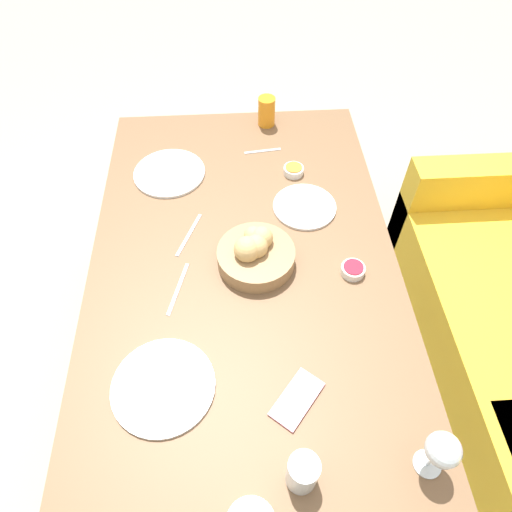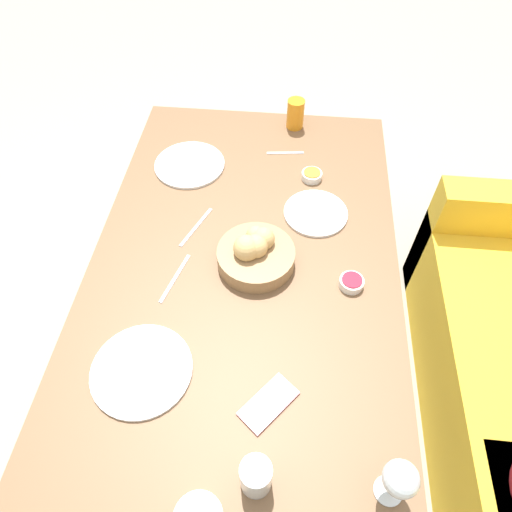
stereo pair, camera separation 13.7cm
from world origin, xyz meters
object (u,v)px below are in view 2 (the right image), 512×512
object	(u,v)px
spoon_coffee	(285,153)
water_tumbler	(256,477)
jam_bowl_honey	(312,175)
cell_phone	(268,403)
plate_near_right	(142,370)
plate_far_center	(316,213)
jam_bowl_berry	(351,282)
bread_basket	(256,252)
plate_near_left	(190,165)
knife_silver	(175,278)
wine_glass	(400,479)
fork_silver	(196,227)
juice_glass	(295,114)

from	to	relation	value
spoon_coffee	water_tumbler	bearing A→B (deg)	0.12
jam_bowl_honey	cell_phone	bearing A→B (deg)	-5.91
plate_near_right	plate_far_center	distance (m)	0.75
jam_bowl_berry	jam_bowl_honey	bearing A→B (deg)	-164.37
plate_near_right	bread_basket	bearing A→B (deg)	146.31
plate_near_right	plate_near_left	bearing A→B (deg)	-178.06
jam_bowl_berry	knife_silver	xyz separation A→B (m)	(0.03, -0.52, -0.01)
wine_glass	jam_bowl_honey	size ratio (longest dim) A/B	2.16
wine_glass	plate_near_right	bearing A→B (deg)	-109.96
plate_near_left	water_tumbler	distance (m)	1.09
knife_silver	cell_phone	size ratio (longest dim) A/B	1.12
plate_near_right	fork_silver	size ratio (longest dim) A/B	1.50
plate_far_center	wine_glass	xyz separation A→B (m)	(0.83, 0.17, 0.11)
bread_basket	plate_near_right	size ratio (longest dim) A/B	0.89
plate_near_right	jam_bowl_berry	world-z (taller)	jam_bowl_berry
water_tumbler	jam_bowl_honey	bearing A→B (deg)	174.39
bread_basket	water_tumbler	size ratio (longest dim) A/B	2.12
wine_glass	cell_phone	bearing A→B (deg)	-121.21
juice_glass	cell_phone	size ratio (longest dim) A/B	0.71
jam_bowl_berry	fork_silver	xyz separation A→B (m)	(-0.18, -0.50, -0.01)
plate_near_left	fork_silver	bearing A→B (deg)	14.72
plate_near_right	spoon_coffee	world-z (taller)	plate_near_right
cell_phone	plate_near_left	bearing A→B (deg)	-157.14
plate_far_center	water_tumbler	world-z (taller)	water_tumbler
fork_silver	cell_phone	distance (m)	0.63
bread_basket	cell_phone	size ratio (longest dim) A/B	1.45
knife_silver	spoon_coffee	world-z (taller)	same
bread_basket	plate_near_left	xyz separation A→B (m)	(-0.42, -0.28, -0.04)
jam_bowl_honey	cell_phone	distance (m)	0.84
jam_bowl_berry	bread_basket	bearing A→B (deg)	-102.00
bread_basket	jam_bowl_honey	bearing A→B (deg)	157.50
plate_near_left	juice_glass	distance (m)	0.47
plate_far_center	jam_bowl_berry	size ratio (longest dim) A/B	2.95
plate_near_left	spoon_coffee	bearing A→B (deg)	107.06
juice_glass	water_tumbler	world-z (taller)	juice_glass
juice_glass	water_tumbler	distance (m)	1.31
plate_far_center	cell_phone	world-z (taller)	plate_far_center
water_tumbler	spoon_coffee	distance (m)	1.14
plate_near_right	knife_silver	world-z (taller)	plate_near_right
plate_near_left	plate_far_center	xyz separation A→B (m)	(0.20, 0.46, 0.00)
juice_glass	fork_silver	distance (m)	0.64
knife_silver	cell_phone	world-z (taller)	cell_phone
fork_silver	plate_far_center	bearing A→B (deg)	104.10
jam_bowl_honey	spoon_coffee	distance (m)	0.17
bread_basket	juice_glass	distance (m)	0.70
juice_glass	jam_bowl_berry	distance (m)	0.78
plate_far_center	jam_bowl_honey	world-z (taller)	jam_bowl_honey
knife_silver	spoon_coffee	bearing A→B (deg)	154.30
plate_near_right	wine_glass	distance (m)	0.66
plate_near_right	cell_phone	world-z (taller)	plate_near_right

